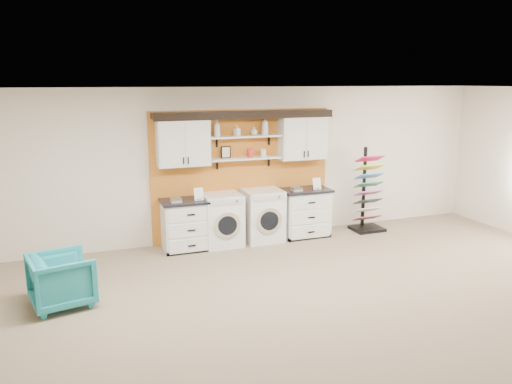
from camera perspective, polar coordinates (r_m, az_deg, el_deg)
name	(u,v)px	position (r m, az deg, el deg)	size (l,w,h in m)	color
floor	(350,333)	(6.20, 10.71, -15.54)	(10.00, 10.00, 0.00)	#88705B
ceiling	(361,91)	(5.48, 11.91, 11.25)	(10.00, 10.00, 0.00)	white
wall_back	(242,164)	(9.25, -1.64, 3.24)	(10.00, 10.00, 0.00)	silver
accent_panel	(242,175)	(9.26, -1.56, 1.98)	(3.40, 0.07, 2.40)	#BC6A20
upper_cabinet_left	(183,142)	(8.70, -8.33, 5.70)	(0.90, 0.35, 0.84)	white
upper_cabinet_right	(302,137)	(9.42, 5.32, 6.30)	(0.90, 0.35, 0.84)	white
shelf_lower	(245,158)	(9.05, -1.24, 3.86)	(1.32, 0.28, 0.03)	white
shelf_upper	(245,136)	(8.99, -1.25, 6.38)	(1.32, 0.28, 0.03)	white
crown_molding	(245,114)	(8.97, -1.29, 8.91)	(3.30, 0.41, 0.13)	black
picture_frame	(226,152)	(8.97, -3.46, 4.57)	(0.18, 0.02, 0.22)	black
canister_red	(250,153)	(9.06, -0.64, 4.48)	(0.11, 0.11, 0.16)	red
canister_cream	(263,153)	(9.15, 0.84, 4.50)	(0.10, 0.10, 0.14)	silver
base_cabinet_left	(188,224)	(8.84, -7.83, -3.68)	(0.91, 0.66, 0.89)	white
base_cabinet_right	(304,212)	(9.54, 5.54, -2.33)	(0.93, 0.66, 0.91)	white
washer	(222,220)	(8.97, -3.92, -3.17)	(0.67, 0.71, 0.94)	white
dryer	(263,215)	(9.21, 0.75, -2.67)	(0.69, 0.71, 0.96)	white
sample_rack	(367,204)	(10.08, 12.61, -1.37)	(0.60, 0.50, 1.64)	black
armchair	(62,280)	(7.11, -21.30, -9.34)	(0.75, 0.77, 0.70)	teal
soap_bottle_a	(217,128)	(8.82, -4.47, 7.27)	(0.11, 0.11, 0.29)	silver
soap_bottle_b	(237,130)	(8.94, -2.17, 7.04)	(0.09, 0.09, 0.19)	silver
soap_bottle_c	(254,131)	(9.04, -0.23, 6.98)	(0.12, 0.12, 0.15)	silver
soap_bottle_d	(265,126)	(9.11, 1.03, 7.59)	(0.13, 0.13, 0.33)	silver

